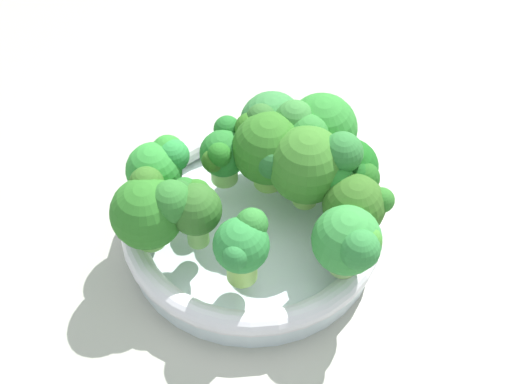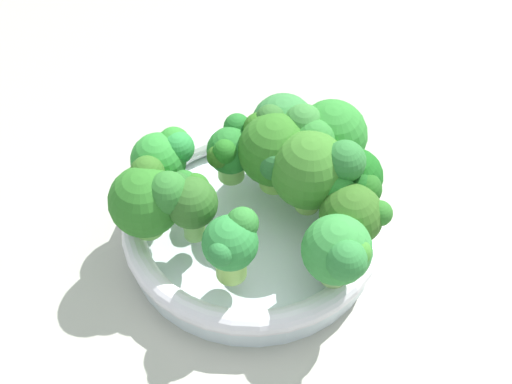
{
  "view_description": "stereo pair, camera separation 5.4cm",
  "coord_description": "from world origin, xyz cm",
  "px_view_note": "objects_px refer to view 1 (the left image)",
  "views": [
    {
      "loc": [
        36.51,
        22.75,
        52.18
      ],
      "look_at": [
        3.74,
        0.4,
        6.86
      ],
      "focal_mm": 50.0,
      "sensor_mm": 36.0,
      "label": 1
    },
    {
      "loc": [
        33.16,
        27.0,
        52.18
      ],
      "look_at": [
        3.74,
        0.4,
        6.86
      ],
      "focal_mm": 50.0,
      "sensor_mm": 36.0,
      "label": 2
    }
  ],
  "objects_px": {
    "broccoli_floret_1": "(273,126)",
    "broccoli_floret_8": "(316,129)",
    "broccoli_floret_2": "(310,162)",
    "broccoli_floret_11": "(266,149)",
    "broccoli_floret_7": "(349,241)",
    "broccoli_floret_6": "(353,203)",
    "broccoli_floret_3": "(193,206)",
    "broccoli_floret_9": "(353,171)",
    "broccoli_floret_10": "(152,210)",
    "broccoli_floret_0": "(223,153)",
    "bowl": "(256,228)",
    "broccoli_floret_5": "(159,168)",
    "broccoli_floret_4": "(242,246)"
  },
  "relations": [
    {
      "from": "broccoli_floret_3",
      "to": "broccoli_floret_6",
      "type": "bearing_deg",
      "value": 128.35
    },
    {
      "from": "broccoli_floret_8",
      "to": "broccoli_floret_9",
      "type": "xyz_separation_m",
      "value": [
        0.01,
        0.05,
        -0.01
      ]
    },
    {
      "from": "broccoli_floret_9",
      "to": "broccoli_floret_11",
      "type": "relative_size",
      "value": 0.76
    },
    {
      "from": "broccoli_floret_5",
      "to": "broccoli_floret_11",
      "type": "xyz_separation_m",
      "value": [
        -0.07,
        0.06,
        0.0
      ]
    },
    {
      "from": "broccoli_floret_8",
      "to": "broccoli_floret_9",
      "type": "height_order",
      "value": "broccoli_floret_8"
    },
    {
      "from": "broccoli_floret_7",
      "to": "broccoli_floret_10",
      "type": "height_order",
      "value": "broccoli_floret_10"
    },
    {
      "from": "broccoli_floret_3",
      "to": "broccoli_floret_9",
      "type": "relative_size",
      "value": 1.1
    },
    {
      "from": "broccoli_floret_4",
      "to": "broccoli_floret_10",
      "type": "relative_size",
      "value": 0.96
    },
    {
      "from": "broccoli_floret_6",
      "to": "broccoli_floret_9",
      "type": "distance_m",
      "value": 0.04
    },
    {
      "from": "broccoli_floret_2",
      "to": "broccoli_floret_6",
      "type": "relative_size",
      "value": 1.26
    },
    {
      "from": "broccoli_floret_0",
      "to": "broccoli_floret_1",
      "type": "distance_m",
      "value": 0.05
    },
    {
      "from": "broccoli_floret_8",
      "to": "broccoli_floret_10",
      "type": "xyz_separation_m",
      "value": [
        0.15,
        -0.06,
        -0.01
      ]
    },
    {
      "from": "broccoli_floret_9",
      "to": "broccoli_floret_4",
      "type": "bearing_deg",
      "value": -13.23
    },
    {
      "from": "broccoli_floret_2",
      "to": "broccoli_floret_5",
      "type": "height_order",
      "value": "broccoli_floret_2"
    },
    {
      "from": "bowl",
      "to": "broccoli_floret_0",
      "type": "distance_m",
      "value": 0.07
    },
    {
      "from": "broccoli_floret_7",
      "to": "broccoli_floret_10",
      "type": "bearing_deg",
      "value": -66.8
    },
    {
      "from": "broccoli_floret_0",
      "to": "broccoli_floret_4",
      "type": "height_order",
      "value": "broccoli_floret_4"
    },
    {
      "from": "broccoli_floret_4",
      "to": "broccoli_floret_9",
      "type": "xyz_separation_m",
      "value": [
        -0.12,
        0.03,
        -0.01
      ]
    },
    {
      "from": "broccoli_floret_5",
      "to": "broccoli_floret_9",
      "type": "relative_size",
      "value": 1.14
    },
    {
      "from": "broccoli_floret_11",
      "to": "broccoli_floret_8",
      "type": "bearing_deg",
      "value": 151.67
    },
    {
      "from": "broccoli_floret_10",
      "to": "broccoli_floret_6",
      "type": "bearing_deg",
      "value": 128.34
    },
    {
      "from": "broccoli_floret_3",
      "to": "broccoli_floret_10",
      "type": "xyz_separation_m",
      "value": [
        0.02,
        -0.03,
        -0.0
      ]
    },
    {
      "from": "broccoli_floret_8",
      "to": "broccoli_floret_9",
      "type": "distance_m",
      "value": 0.05
    },
    {
      "from": "broccoli_floret_4",
      "to": "broccoli_floret_5",
      "type": "bearing_deg",
      "value": -104.19
    },
    {
      "from": "broccoli_floret_10",
      "to": "broccoli_floret_1",
      "type": "bearing_deg",
      "value": 169.03
    },
    {
      "from": "broccoli_floret_5",
      "to": "broccoli_floret_6",
      "type": "distance_m",
      "value": 0.17
    },
    {
      "from": "broccoli_floret_6",
      "to": "broccoli_floret_10",
      "type": "bearing_deg",
      "value": -51.66
    },
    {
      "from": "broccoli_floret_3",
      "to": "broccoli_floret_5",
      "type": "xyz_separation_m",
      "value": [
        -0.02,
        -0.05,
        0.0
      ]
    },
    {
      "from": "broccoli_floret_7",
      "to": "broccoli_floret_6",
      "type": "bearing_deg",
      "value": -155.64
    },
    {
      "from": "broccoli_floret_6",
      "to": "broccoli_floret_3",
      "type": "bearing_deg",
      "value": -51.65
    },
    {
      "from": "broccoli_floret_10",
      "to": "broccoli_floret_11",
      "type": "distance_m",
      "value": 0.11
    },
    {
      "from": "broccoli_floret_2",
      "to": "broccoli_floret_11",
      "type": "relative_size",
      "value": 1.05
    },
    {
      "from": "broccoli_floret_5",
      "to": "broccoli_floret_8",
      "type": "relative_size",
      "value": 0.85
    },
    {
      "from": "broccoli_floret_4",
      "to": "broccoli_floret_7",
      "type": "xyz_separation_m",
      "value": [
        -0.05,
        0.07,
        -0.0
      ]
    },
    {
      "from": "broccoli_floret_11",
      "to": "broccoli_floret_1",
      "type": "bearing_deg",
      "value": -156.79
    },
    {
      "from": "broccoli_floret_5",
      "to": "broccoli_floret_11",
      "type": "height_order",
      "value": "broccoli_floret_11"
    },
    {
      "from": "broccoli_floret_1",
      "to": "broccoli_floret_8",
      "type": "relative_size",
      "value": 0.87
    },
    {
      "from": "broccoli_floret_9",
      "to": "broccoli_floret_0",
      "type": "bearing_deg",
      "value": -66.15
    },
    {
      "from": "broccoli_floret_10",
      "to": "broccoli_floret_3",
      "type": "bearing_deg",
      "value": 128.27
    },
    {
      "from": "broccoli_floret_1",
      "to": "broccoli_floret_10",
      "type": "relative_size",
      "value": 0.97
    },
    {
      "from": "broccoli_floret_7",
      "to": "broccoli_floret_8",
      "type": "height_order",
      "value": "broccoli_floret_8"
    },
    {
      "from": "bowl",
      "to": "broccoli_floret_8",
      "type": "xyz_separation_m",
      "value": [
        -0.08,
        0.01,
        0.07
      ]
    },
    {
      "from": "broccoli_floret_2",
      "to": "broccoli_floret_4",
      "type": "xyz_separation_m",
      "value": [
        0.1,
        0.0,
        -0.01
      ]
    },
    {
      "from": "broccoli_floret_3",
      "to": "broccoli_floret_11",
      "type": "height_order",
      "value": "broccoli_floret_11"
    },
    {
      "from": "broccoli_floret_3",
      "to": "broccoli_floret_6",
      "type": "xyz_separation_m",
      "value": [
        -0.08,
        0.1,
        -0.01
      ]
    },
    {
      "from": "broccoli_floret_5",
      "to": "broccoli_floret_9",
      "type": "height_order",
      "value": "broccoli_floret_5"
    },
    {
      "from": "broccoli_floret_1",
      "to": "broccoli_floret_8",
      "type": "xyz_separation_m",
      "value": [
        -0.01,
        0.04,
        0.01
      ]
    },
    {
      "from": "broccoli_floret_0",
      "to": "broccoli_floret_5",
      "type": "distance_m",
      "value": 0.06
    },
    {
      "from": "broccoli_floret_7",
      "to": "broccoli_floret_3",
      "type": "bearing_deg",
      "value": -70.61
    },
    {
      "from": "broccoli_floret_0",
      "to": "broccoli_floret_7",
      "type": "height_order",
      "value": "broccoli_floret_7"
    }
  ]
}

